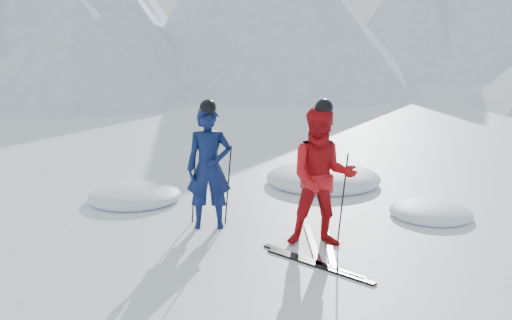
# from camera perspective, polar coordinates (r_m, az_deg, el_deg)

# --- Properties ---
(ground) EXTENTS (160.00, 160.00, 0.00)m
(ground) POSITION_cam_1_polar(r_m,az_deg,el_deg) (8.24, 12.55, -8.68)
(ground) COLOR white
(ground) RESTS_ON ground
(skier_blue) EXTENTS (0.80, 0.61, 1.95)m
(skier_blue) POSITION_cam_1_polar(r_m,az_deg,el_deg) (8.58, -4.97, -0.84)
(skier_blue) COLOR #0B1745
(skier_blue) RESTS_ON ground
(skier_red) EXTENTS (1.10, 0.91, 2.03)m
(skier_red) POSITION_cam_1_polar(r_m,az_deg,el_deg) (7.81, 6.98, -1.83)
(skier_red) COLOR #B60E13
(skier_red) RESTS_ON ground
(pole_blue_left) EXTENTS (0.13, 0.09, 1.30)m
(pole_blue_left) POSITION_cam_1_polar(r_m,az_deg,el_deg) (8.87, -6.55, -2.61)
(pole_blue_left) COLOR black
(pole_blue_left) RESTS_ON ground
(pole_blue_right) EXTENTS (0.13, 0.08, 1.30)m
(pole_blue_right) POSITION_cam_1_polar(r_m,az_deg,el_deg) (8.83, -2.94, -2.62)
(pole_blue_right) COLOR black
(pole_blue_right) RESTS_ON ground
(pole_red_left) EXTENTS (0.13, 0.10, 1.35)m
(pole_red_left) POSITION_cam_1_polar(r_m,az_deg,el_deg) (8.15, 4.91, -3.66)
(pole_red_left) COLOR black
(pole_red_left) RESTS_ON ground
(pole_red_right) EXTENTS (0.13, 0.09, 1.35)m
(pole_red_right) POSITION_cam_1_polar(r_m,az_deg,el_deg) (8.03, 9.12, -4.02)
(pole_red_right) COLOR black
(pole_red_right) RESTS_ON ground
(ski_worn_left) EXTENTS (0.41, 1.69, 0.03)m
(ski_worn_left) POSITION_cam_1_polar(r_m,az_deg,el_deg) (8.11, 5.94, -8.70)
(ski_worn_left) COLOR black
(ski_worn_left) RESTS_ON ground
(ski_worn_right) EXTENTS (0.29, 1.70, 0.03)m
(ski_worn_right) POSITION_cam_1_polar(r_m,az_deg,el_deg) (8.10, 7.66, -8.77)
(ski_worn_right) COLOR black
(ski_worn_right) RESTS_ON ground
(ski_loose_a) EXTENTS (1.46, 1.03, 0.03)m
(ski_loose_a) POSITION_cam_1_polar(r_m,az_deg,el_deg) (7.46, 5.87, -10.54)
(ski_loose_a) COLOR black
(ski_loose_a) RESTS_ON ground
(ski_loose_b) EXTENTS (1.49, 0.98, 0.03)m
(ski_loose_b) POSITION_cam_1_polar(r_m,az_deg,el_deg) (7.32, 6.57, -11.02)
(ski_loose_b) COLOR black
(ski_loose_b) RESTS_ON ground
(snow_lumps) EXTENTS (6.96, 4.03, 0.53)m
(snow_lumps) POSITION_cam_1_polar(r_m,az_deg,el_deg) (11.01, 3.83, -3.22)
(snow_lumps) COLOR white
(snow_lumps) RESTS_ON ground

